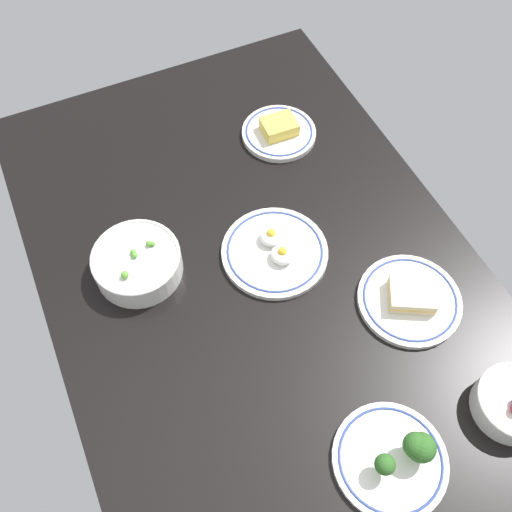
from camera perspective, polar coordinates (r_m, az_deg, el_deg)
dining_table at (r=119.94cm, az=-0.00°, el=-1.01°), size 127.07×85.78×4.00cm
plate_eggs at (r=118.56cm, az=1.82°, el=0.67°), size 22.22×22.22×4.76cm
plate_cheese at (r=139.15cm, az=2.31°, el=12.33°), size 17.69×17.69×4.46cm
bowl_peas at (r=116.88cm, az=-11.77°, el=-0.65°), size 17.89×17.89×7.01cm
plate_sandwich at (r=116.52cm, az=15.12°, el=-4.15°), size 20.54×20.54×4.41cm
plate_broccoli at (r=103.95cm, az=13.90°, el=-18.89°), size 19.72×19.72×7.88cm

